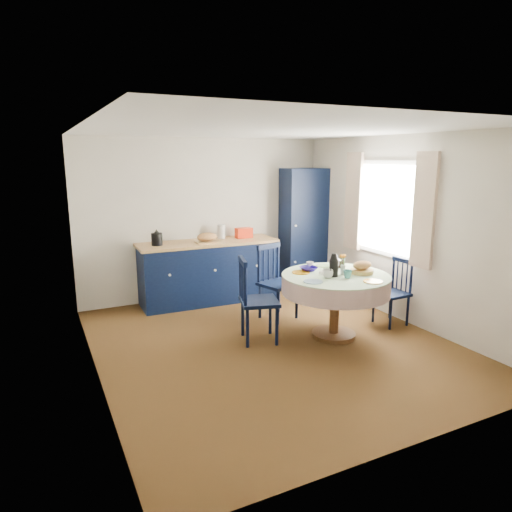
{
  "coord_description": "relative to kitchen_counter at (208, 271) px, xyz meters",
  "views": [
    {
      "loc": [
        -2.46,
        -4.55,
        2.2
      ],
      "look_at": [
        -0.12,
        0.2,
        1.05
      ],
      "focal_mm": 32.0,
      "sensor_mm": 36.0,
      "label": 1
    }
  ],
  "objects": [
    {
      "name": "chair_left",
      "position": [
        -0.04,
        -1.73,
        0.04
      ],
      "size": [
        0.55,
        0.57,
        1.04
      ],
      "rotation": [
        0.0,
        0.0,
        1.3
      ],
      "color": "black",
      "rests_on": "floor"
    },
    {
      "name": "mug_d",
      "position": [
        0.79,
        -1.63,
        0.35
      ],
      "size": [
        0.09,
        0.09,
        0.09
      ],
      "primitive_type": "imported",
      "color": "silver",
      "rests_on": "dining_table"
    },
    {
      "name": "ceiling",
      "position": [
        0.1,
        -1.9,
        2.01
      ],
      "size": [
        4.5,
        4.5,
        0.0
      ],
      "primitive_type": "plane",
      "rotation": [
        3.14,
        0.0,
        0.0
      ],
      "color": "white",
      "rests_on": "wall_back"
    },
    {
      "name": "floor",
      "position": [
        0.1,
        -1.9,
        -0.49
      ],
      "size": [
        4.5,
        4.5,
        0.0
      ],
      "primitive_type": "plane",
      "color": "black",
      "rests_on": "ground"
    },
    {
      "name": "pantry_cabinet",
      "position": [
        1.76,
        0.1,
        0.52
      ],
      "size": [
        0.74,
        0.54,
        2.02
      ],
      "rotation": [
        0.0,
        0.0,
        -0.06
      ],
      "color": "black",
      "rests_on": "floor"
    },
    {
      "name": "wall_right",
      "position": [
        2.1,
        -1.9,
        0.76
      ],
      "size": [
        0.02,
        4.5,
        2.5
      ],
      "primitive_type": "cube",
      "color": "beige",
      "rests_on": "floor"
    },
    {
      "name": "kitchen_counter",
      "position": [
        0.0,
        0.0,
        0.0
      ],
      "size": [
        2.14,
        0.72,
        1.19
      ],
      "rotation": [
        0.0,
        0.0,
        -0.03
      ],
      "color": "black",
      "rests_on": "floor"
    },
    {
      "name": "wall_left",
      "position": [
        -1.9,
        -1.9,
        0.76
      ],
      "size": [
        0.02,
        4.5,
        2.5
      ],
      "primitive_type": "cube",
      "color": "beige",
      "rests_on": "floor"
    },
    {
      "name": "wall_back",
      "position": [
        0.1,
        0.35,
        0.76
      ],
      "size": [
        4.0,
        0.02,
        2.5
      ],
      "primitive_type": "cube",
      "color": "beige",
      "rests_on": "floor"
    },
    {
      "name": "mug_c",
      "position": [
        1.17,
        -1.76,
        0.36
      ],
      "size": [
        0.12,
        0.12,
        0.1
      ],
      "primitive_type": "imported",
      "color": "black",
      "rests_on": "dining_table"
    },
    {
      "name": "window",
      "position": [
        2.05,
        -1.6,
        1.04
      ],
      "size": [
        0.1,
        1.74,
        1.45
      ],
      "color": "white",
      "rests_on": "wall_right"
    },
    {
      "name": "dining_table",
      "position": [
        0.91,
        -2.04,
        0.19
      ],
      "size": [
        1.32,
        1.32,
        1.08
      ],
      "color": "#502E16",
      "rests_on": "floor"
    },
    {
      "name": "chair_right",
      "position": [
        1.88,
        -2.01,
        -0.04
      ],
      "size": [
        0.39,
        0.41,
        0.89
      ],
      "rotation": [
        0.0,
        0.0,
        -1.54
      ],
      "color": "black",
      "rests_on": "floor"
    },
    {
      "name": "cobalt_bowl",
      "position": [
        0.7,
        -1.73,
        0.34
      ],
      "size": [
        0.22,
        0.22,
        0.05
      ],
      "primitive_type": "imported",
      "color": "#130967",
      "rests_on": "dining_table"
    },
    {
      "name": "mug_a",
      "position": [
        0.72,
        -2.12,
        0.36
      ],
      "size": [
        0.13,
        0.13,
        0.1
      ],
      "primitive_type": "imported",
      "color": "silver",
      "rests_on": "dining_table"
    },
    {
      "name": "mug_b",
      "position": [
        0.93,
        -2.24,
        0.36
      ],
      "size": [
        0.1,
        0.1,
        0.1
      ],
      "primitive_type": "imported",
      "color": "#2E6D6C",
      "rests_on": "dining_table"
    },
    {
      "name": "chair_far",
      "position": [
        0.59,
        -1.11,
        0.03
      ],
      "size": [
        0.57,
        0.55,
        1.03
      ],
      "rotation": [
        0.0,
        0.0,
        0.29
      ],
      "color": "black",
      "rests_on": "floor"
    }
  ]
}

